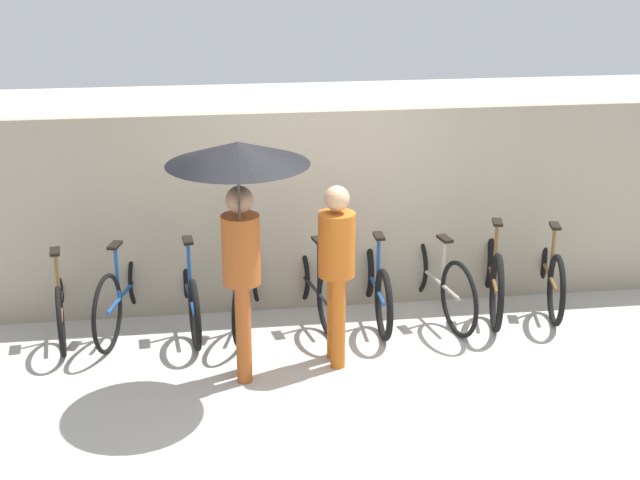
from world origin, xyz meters
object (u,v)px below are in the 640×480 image
(pedestrian_leading, at_px, (239,190))
(pedestrian_center, at_px, (336,262))
(parked_bicycle_1, at_px, (125,290))
(parked_bicycle_3, at_px, (252,284))
(parked_bicycle_0, at_px, (60,297))
(parked_bicycle_2, at_px, (189,291))
(parked_bicycle_5, at_px, (374,282))
(parked_bicycle_7, at_px, (492,271))
(parked_bicycle_8, at_px, (547,269))
(parked_bicycle_4, at_px, (313,285))
(parked_bicycle_6, at_px, (434,276))

(pedestrian_leading, bearing_deg, pedestrian_center, -159.54)
(parked_bicycle_1, bearing_deg, parked_bicycle_3, -77.52)
(parked_bicycle_0, distance_m, parked_bicycle_2, 1.22)
(parked_bicycle_0, xyz_separation_m, parked_bicycle_1, (0.61, 0.01, 0.04))
(parked_bicycle_1, distance_m, pedestrian_center, 2.22)
(parked_bicycle_2, relative_size, parked_bicycle_5, 1.02)
(parked_bicycle_7, bearing_deg, parked_bicycle_8, -72.68)
(parked_bicycle_2, bearing_deg, parked_bicycle_3, -96.80)
(parked_bicycle_3, bearing_deg, parked_bicycle_2, 103.20)
(parked_bicycle_7, relative_size, parked_bicycle_8, 1.03)
(parked_bicycle_1, relative_size, parked_bicycle_4, 1.06)
(parked_bicycle_0, distance_m, parked_bicycle_6, 3.64)
(parked_bicycle_1, relative_size, parked_bicycle_2, 0.99)
(parked_bicycle_6, xyz_separation_m, parked_bicycle_7, (0.61, 0.04, 0.01))
(parked_bicycle_2, bearing_deg, parked_bicycle_1, 81.62)
(parked_bicycle_1, height_order, parked_bicycle_8, parked_bicycle_8)
(parked_bicycle_6, height_order, parked_bicycle_7, parked_bicycle_6)
(parked_bicycle_1, distance_m, parked_bicycle_4, 1.82)
(parked_bicycle_2, relative_size, parked_bicycle_6, 0.96)
(parked_bicycle_8, height_order, pedestrian_leading, pedestrian_leading)
(parked_bicycle_2, relative_size, pedestrian_leading, 0.82)
(parked_bicycle_0, xyz_separation_m, pedestrian_center, (2.51, -1.00, 0.61))
(parked_bicycle_1, distance_m, parked_bicycle_3, 1.22)
(parked_bicycle_3, xyz_separation_m, pedestrian_leading, (-0.15, -1.22, 1.33))
(parked_bicycle_5, relative_size, pedestrian_leading, 0.80)
(parked_bicycle_1, relative_size, pedestrian_leading, 0.81)
(parked_bicycle_6, distance_m, pedestrian_center, 1.58)
(parked_bicycle_7, xyz_separation_m, pedestrian_leading, (-2.57, -1.22, 1.33))
(parked_bicycle_1, xyz_separation_m, parked_bicycle_5, (2.43, -0.08, -0.03))
(parked_bicycle_0, bearing_deg, parked_bicycle_1, -97.15)
(parked_bicycle_1, distance_m, parked_bicycle_2, 0.61)
(pedestrian_center, bearing_deg, parked_bicycle_1, -29.48)
(parked_bicycle_1, bearing_deg, parked_bicycle_6, -77.10)
(parked_bicycle_0, bearing_deg, pedestrian_center, -119.38)
(parked_bicycle_4, xyz_separation_m, parked_bicycle_7, (1.82, 0.01, 0.04))
(parked_bicycle_0, height_order, pedestrian_leading, pedestrian_leading)
(pedestrian_leading, bearing_deg, parked_bicycle_2, -65.90)
(parked_bicycle_8, bearing_deg, parked_bicycle_1, 102.03)
(parked_bicycle_1, bearing_deg, pedestrian_leading, -125.40)
(parked_bicycle_0, height_order, parked_bicycle_2, parked_bicycle_0)
(parked_bicycle_1, height_order, pedestrian_center, pedestrian_center)
(parked_bicycle_4, xyz_separation_m, parked_bicycle_6, (1.21, -0.03, 0.04))
(parked_bicycle_3, xyz_separation_m, parked_bicycle_8, (3.03, 0.05, -0.02))
(parked_bicycle_4, relative_size, parked_bicycle_8, 0.94)
(parked_bicycle_2, height_order, parked_bicycle_7, parked_bicycle_7)
(parked_bicycle_5, relative_size, pedestrian_center, 1.03)
(parked_bicycle_4, height_order, pedestrian_center, pedestrian_center)
(parked_bicycle_6, distance_m, parked_bicycle_7, 0.61)
(parked_bicycle_4, height_order, parked_bicycle_7, parked_bicycle_7)
(parked_bicycle_4, distance_m, pedestrian_center, 1.14)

